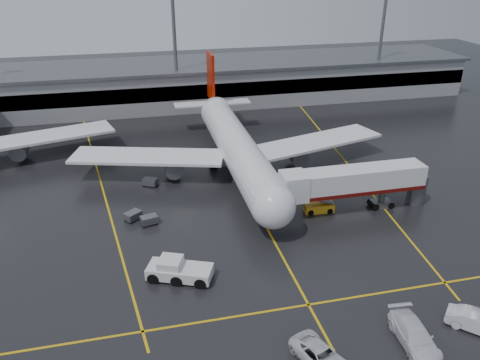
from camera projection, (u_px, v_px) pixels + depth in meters
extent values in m
plane|color=black|center=(251.00, 199.00, 64.35)|extent=(220.00, 220.00, 0.00)
cube|color=gold|center=(251.00, 199.00, 64.34)|extent=(0.25, 90.00, 0.02)
cube|color=gold|center=(308.00, 305.00, 45.04)|extent=(60.00, 0.25, 0.02)
cube|color=gold|center=(101.00, 182.00, 69.01)|extent=(9.99, 69.35, 0.02)
cube|color=gold|center=(343.00, 159.00, 76.81)|extent=(7.57, 69.64, 0.02)
cube|color=gray|center=(197.00, 84.00, 104.73)|extent=(120.00, 18.00, 8.00)
cube|color=black|center=(204.00, 92.00, 96.79)|extent=(120.00, 0.40, 3.00)
cube|color=#595B60|center=(196.00, 64.00, 102.86)|extent=(122.00, 19.00, 0.60)
cylinder|color=#595B60|center=(175.00, 50.00, 94.75)|extent=(0.70, 0.70, 25.00)
cylinder|color=#595B60|center=(381.00, 41.00, 103.99)|extent=(0.70, 0.70, 25.00)
cylinder|color=silver|center=(238.00, 149.00, 69.54)|extent=(5.20, 36.00, 5.20)
sphere|color=silver|center=(273.00, 206.00, 53.75)|extent=(5.20, 5.20, 5.20)
cone|color=silver|center=(212.00, 104.00, 87.71)|extent=(4.94, 8.00, 4.94)
cube|color=#961200|center=(211.00, 77.00, 86.46)|extent=(0.50, 5.50, 8.50)
cube|color=silver|center=(212.00, 103.00, 87.62)|extent=(14.00, 3.00, 0.25)
cube|color=silver|center=(148.00, 156.00, 68.98)|extent=(22.80, 11.83, 0.40)
cube|color=silver|center=(316.00, 142.00, 74.31)|extent=(22.80, 11.83, 0.40)
cylinder|color=#595B60|center=(173.00, 166.00, 69.42)|extent=(2.60, 4.50, 2.60)
cylinder|color=#595B60|center=(296.00, 154.00, 73.33)|extent=(2.60, 4.50, 2.60)
cylinder|color=#595B60|center=(265.00, 218.00, 57.77)|extent=(0.56, 0.56, 2.00)
cylinder|color=#595B60|center=(213.00, 163.00, 72.91)|extent=(0.56, 0.56, 2.00)
cylinder|color=#595B60|center=(253.00, 159.00, 74.22)|extent=(0.56, 0.56, 2.00)
cylinder|color=black|center=(265.00, 222.00, 58.01)|extent=(0.40, 1.10, 1.10)
cylinder|color=black|center=(213.00, 165.00, 73.10)|extent=(1.00, 1.40, 1.40)
cylinder|color=black|center=(253.00, 162.00, 74.41)|extent=(1.00, 1.40, 1.40)
cube|color=silver|center=(42.00, 137.00, 76.22)|extent=(22.80, 11.83, 0.40)
cylinder|color=#595B60|center=(20.00, 149.00, 75.23)|extent=(2.60, 4.50, 2.60)
cube|color=silver|center=(356.00, 180.00, 59.64)|extent=(18.00, 3.20, 3.00)
cube|color=#4F0B07|center=(355.00, 189.00, 60.20)|extent=(18.00, 3.30, 0.50)
cube|color=silver|center=(294.00, 186.00, 57.95)|extent=(3.00, 3.40, 3.30)
cylinder|color=#595B60|center=(382.00, 197.00, 61.72)|extent=(0.80, 0.80, 3.00)
cube|color=#595B60|center=(381.00, 204.00, 62.17)|extent=(2.60, 1.60, 0.90)
cylinder|color=#595B60|center=(417.00, 189.00, 62.53)|extent=(2.40, 2.40, 4.00)
cylinder|color=black|center=(373.00, 205.00, 61.95)|extent=(0.90, 1.80, 0.90)
cylinder|color=black|center=(388.00, 203.00, 62.40)|extent=(0.90, 1.80, 0.90)
cube|color=silver|center=(180.00, 271.00, 48.35)|extent=(7.08, 4.97, 1.13)
cube|color=silver|center=(170.00, 263.00, 48.09)|extent=(2.95, 2.95, 0.94)
cube|color=black|center=(170.00, 263.00, 48.09)|extent=(2.66, 2.66, 0.84)
cylinder|color=black|center=(157.00, 272.00, 48.86)|extent=(2.22, 3.07, 1.22)
cylinder|color=black|center=(180.00, 274.00, 48.49)|extent=(2.22, 3.07, 1.22)
cylinder|color=black|center=(203.00, 277.00, 48.12)|extent=(2.22, 3.07, 1.22)
cube|color=#EEA619|center=(319.00, 207.00, 61.02)|extent=(3.89, 1.89, 1.15)
cube|color=#595B60|center=(319.00, 200.00, 60.54)|extent=(3.70, 1.25, 1.31)
cylinder|color=black|center=(309.00, 210.00, 60.97)|extent=(0.88, 1.84, 0.73)
cylinder|color=black|center=(328.00, 208.00, 61.30)|extent=(0.88, 1.84, 0.73)
imported|color=silver|center=(321.00, 356.00, 38.28)|extent=(4.45, 6.23, 1.58)
imported|color=silver|center=(414.00, 335.00, 40.18)|extent=(3.08, 6.53, 1.84)
imported|color=silver|center=(478.00, 322.00, 41.67)|extent=(5.10, 5.04, 1.75)
cube|color=#595B60|center=(149.00, 220.00, 58.11)|extent=(2.27, 1.77, 0.90)
cylinder|color=black|center=(144.00, 226.00, 57.57)|extent=(0.40, 0.20, 0.40)
cylinder|color=black|center=(157.00, 223.00, 58.25)|extent=(0.40, 0.20, 0.40)
cylinder|color=black|center=(142.00, 223.00, 58.37)|extent=(0.40, 0.20, 0.40)
cylinder|color=black|center=(154.00, 219.00, 59.05)|extent=(0.40, 0.20, 0.40)
cube|color=#595B60|center=(133.00, 215.00, 59.05)|extent=(2.38, 2.26, 0.90)
cylinder|color=black|center=(131.00, 222.00, 58.41)|extent=(0.40, 0.20, 0.40)
cylinder|color=black|center=(141.00, 217.00, 59.54)|extent=(0.40, 0.20, 0.40)
cylinder|color=black|center=(126.00, 220.00, 58.98)|extent=(0.40, 0.20, 0.40)
cylinder|color=black|center=(136.00, 215.00, 60.10)|extent=(0.40, 0.20, 0.40)
cube|color=#595B60|center=(150.00, 182.00, 67.67)|extent=(2.38, 2.12, 0.90)
cylinder|color=black|center=(144.00, 185.00, 67.64)|extent=(0.40, 0.20, 0.40)
cylinder|color=black|center=(154.00, 187.00, 67.23)|extent=(0.40, 0.20, 0.40)
cylinder|color=black|center=(147.00, 182.00, 68.51)|extent=(0.40, 0.20, 0.40)
cylinder|color=black|center=(157.00, 184.00, 68.10)|extent=(0.40, 0.20, 0.40)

